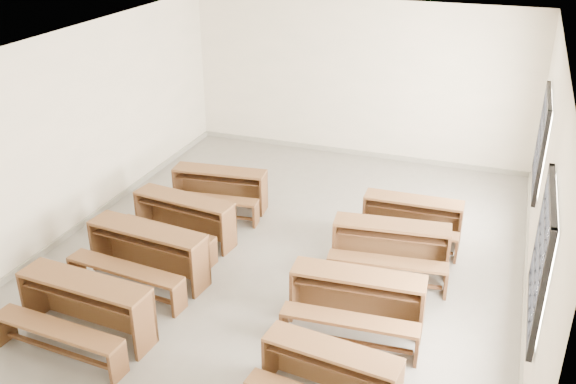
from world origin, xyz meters
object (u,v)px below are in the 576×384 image
(desk_set_0, at_px, (84,305))
(desk_set_4, at_px, (329,372))
(desk_set_1, at_px, (146,251))
(desk_set_2, at_px, (183,217))
(desk_set_6, at_px, (391,244))
(desk_set_3, at_px, (219,187))
(desk_set_5, at_px, (357,297))
(desk_set_7, at_px, (412,217))

(desk_set_0, distance_m, desk_set_4, 3.16)
(desk_set_1, xyz_separation_m, desk_set_2, (-0.04, 1.16, -0.03))
(desk_set_6, bearing_deg, desk_set_0, -145.65)
(desk_set_2, xyz_separation_m, desk_set_4, (3.16, -2.63, -0.04))
(desk_set_3, bearing_deg, desk_set_6, -23.65)
(desk_set_3, bearing_deg, desk_set_4, -57.29)
(desk_set_2, distance_m, desk_set_6, 3.25)
(desk_set_0, height_order, desk_set_6, desk_set_0)
(desk_set_5, bearing_deg, desk_set_7, 80.30)
(desk_set_1, bearing_deg, desk_set_5, 4.22)
(desk_set_1, distance_m, desk_set_2, 1.16)
(desk_set_4, bearing_deg, desk_set_6, 94.89)
(desk_set_2, distance_m, desk_set_7, 3.60)
(desk_set_2, height_order, desk_set_5, desk_set_5)
(desk_set_0, distance_m, desk_set_7, 5.10)
(desk_set_7, bearing_deg, desk_set_2, -160.53)
(desk_set_6, bearing_deg, desk_set_5, -101.58)
(desk_set_4, relative_size, desk_set_5, 0.92)
(desk_set_6, relative_size, desk_set_7, 1.13)
(desk_set_1, xyz_separation_m, desk_set_7, (3.33, 2.43, -0.06))
(desk_set_5, bearing_deg, desk_set_3, 137.54)
(desk_set_4, height_order, desk_set_5, desk_set_5)
(desk_set_0, distance_m, desk_set_2, 2.56)
(desk_set_5, height_order, desk_set_7, desk_set_5)
(desk_set_0, bearing_deg, desk_set_7, 52.71)
(desk_set_5, xyz_separation_m, desk_set_7, (0.26, 2.50, -0.04))
(desk_set_4, bearing_deg, desk_set_3, 135.44)
(desk_set_1, distance_m, desk_set_6, 3.49)
(desk_set_3, bearing_deg, desk_set_2, -98.41)
(desk_set_5, relative_size, desk_set_7, 1.11)
(desk_set_2, distance_m, desk_set_4, 4.11)
(desk_set_6, bearing_deg, desk_set_7, 76.42)
(desk_set_4, relative_size, desk_set_6, 0.91)
(desk_set_2, height_order, desk_set_7, desk_set_2)
(desk_set_0, xyz_separation_m, desk_set_2, (-0.01, 2.56, -0.02))
(desk_set_7, bearing_deg, desk_set_0, -132.48)
(desk_set_3, height_order, desk_set_7, desk_set_3)
(desk_set_0, bearing_deg, desk_set_5, 27.16)
(desk_set_4, xyz_separation_m, desk_set_6, (0.08, 2.85, 0.04))
(desk_set_0, xyz_separation_m, desk_set_1, (0.03, 1.40, 0.01))
(desk_set_1, bearing_deg, desk_set_6, 29.05)
(desk_set_4, bearing_deg, desk_set_0, -174.78)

